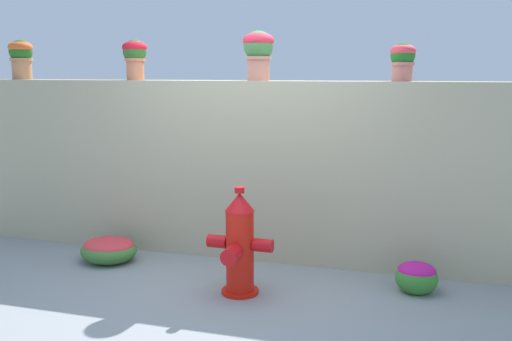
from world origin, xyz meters
name	(u,v)px	position (x,y,z in m)	size (l,w,h in m)	color
ground_plane	(218,297)	(0.00, 0.00, 0.00)	(24.00, 24.00, 0.00)	gray
stone_wall	(257,170)	(0.00, 1.16, 0.89)	(6.24, 0.39, 1.79)	tan
potted_plant_0	(21,56)	(-2.76, 1.19, 2.05)	(0.27, 0.27, 0.44)	#BE7C52
potted_plant_1	(135,55)	(-1.32, 1.15, 2.05)	(0.26, 0.26, 0.42)	#C0714F
potted_plant_2	(258,49)	(0.01, 1.18, 2.09)	(0.31, 0.31, 0.48)	#B97361
potted_plant_3	(403,58)	(1.38, 1.18, 2.00)	(0.23, 0.23, 0.35)	#B4695F
fire_hydrant	(239,246)	(0.15, 0.12, 0.42)	(0.57, 0.46, 0.93)	red
flower_bush_left	(417,276)	(1.60, 0.58, 0.15)	(0.36, 0.33, 0.28)	#377E2E
flower_bush_right	(109,249)	(-1.37, 0.55, 0.13)	(0.57, 0.51, 0.25)	#407733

